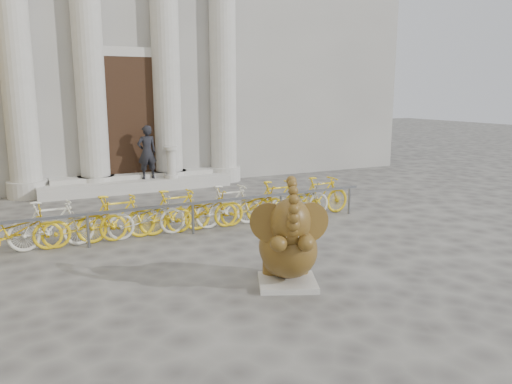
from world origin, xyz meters
name	(u,v)px	position (x,y,z in m)	size (l,w,h in m)	color
ground	(278,294)	(0.00, 0.00, 0.00)	(80.00, 80.00, 0.00)	#474442
classical_building	(98,18)	(0.00, 14.93, 5.98)	(22.00, 10.70, 12.00)	gray
entrance_steps	(137,185)	(0.00, 9.40, 0.18)	(6.00, 1.20, 0.36)	#A8A59E
elephant_statue	(288,246)	(0.30, 0.23, 0.68)	(1.27, 1.48, 1.86)	#A8A59E
bike_rack	(189,210)	(-0.08, 4.05, 0.50)	(8.93, 0.53, 1.00)	slate
pedestrian	(147,152)	(0.34, 9.33, 1.22)	(0.63, 0.41, 1.71)	black
balustrade_post	(171,164)	(1.06, 9.10, 0.83)	(0.42, 0.42, 1.02)	#A8A59E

